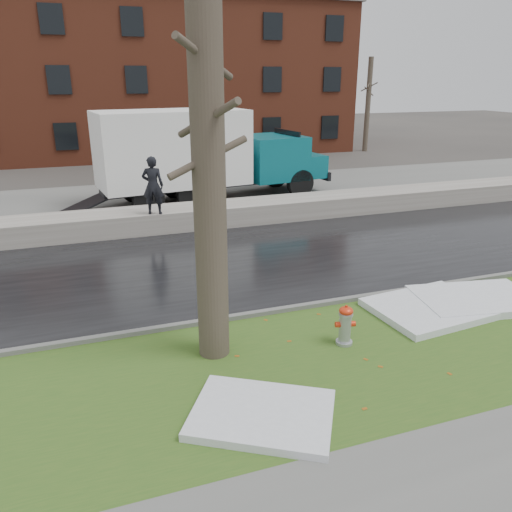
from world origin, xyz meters
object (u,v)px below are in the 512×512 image
object	(u,v)px
box_truck	(201,154)
fire_hydrant	(345,323)
tree	(208,162)
worker	(153,185)

from	to	relation	value
box_truck	fire_hydrant	bearing A→B (deg)	-98.33
tree	box_truck	xyz separation A→B (m)	(2.79, 12.69, -1.71)
fire_hydrant	box_truck	world-z (taller)	box_truck
tree	worker	bearing A→B (deg)	89.30
fire_hydrant	worker	distance (m)	9.29
fire_hydrant	box_truck	size ratio (longest dim) A/B	0.07
box_truck	worker	xyz separation A→B (m)	(-2.68, -4.36, -0.34)
fire_hydrant	worker	world-z (taller)	worker
fire_hydrant	tree	bearing A→B (deg)	-179.59
fire_hydrant	tree	xyz separation A→B (m)	(-2.57, 0.55, 3.27)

